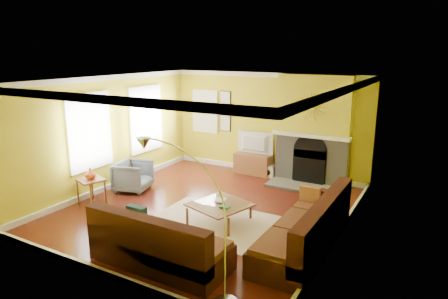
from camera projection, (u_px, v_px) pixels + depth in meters
The scene contains 27 objects.
floor at pixel (208, 209), 8.44m from camera, with size 5.50×6.00×0.02m, color maroon.
ceiling at pixel (206, 79), 7.78m from camera, with size 5.50×6.00×0.02m, color white.
wall_back at pixel (267, 124), 10.65m from camera, with size 5.50×0.02×2.70m, color yellow.
wall_front at pixel (93, 191), 5.57m from camera, with size 5.50×0.02×2.70m, color yellow.
wall_left at pixel (108, 133), 9.43m from camera, with size 0.02×6.00×2.70m, color yellow.
wall_right at pixel (345, 166), 6.78m from camera, with size 0.02×6.00×2.70m, color yellow.
baseboard at pixel (208, 206), 8.42m from camera, with size 5.50×6.00×0.12m, color white, non-canonical shape.
crown_molding at pixel (206, 83), 7.79m from camera, with size 5.50×6.00×0.12m, color white, non-canonical shape.
window_left_near at pixel (145, 119), 10.47m from camera, with size 0.06×1.22×1.72m, color white.
window_left_far at pixel (89, 132), 8.87m from camera, with size 0.06×1.22×1.72m, color white.
window_back at pixel (205, 111), 11.47m from camera, with size 0.82×0.06×1.22m, color white.
wall_art at pixel (225, 111), 11.15m from camera, with size 0.34×0.04×1.14m, color white.
fireplace at pixel (314, 130), 9.82m from camera, with size 1.80×0.40×2.70m, color gray, non-canonical shape.
mantel at pixel (310, 136), 9.64m from camera, with size 1.92×0.22×0.08m, color white.
hearth at pixel (304, 187), 9.68m from camera, with size 1.80×0.70×0.06m, color gray.
sunburst at pixel (312, 107), 9.48m from camera, with size 0.70×0.04×0.70m, color olive, non-canonical shape.
rug at pixel (212, 222), 7.77m from camera, with size 2.40×1.80×0.02m, color beige.
sectional_sofa at pixel (232, 215), 6.99m from camera, with size 3.30×3.48×0.90m, color #3A1812, non-canonical shape.
coffee_table at pixel (220, 213), 7.72m from camera, with size 1.00×1.00×0.40m, color white, non-canonical shape.
media_console at pixel (253, 164), 10.79m from camera, with size 1.00×0.45×0.55m, color brown.
tv at pixel (254, 143), 10.65m from camera, with size 1.02×0.13×0.59m, color black.
subwoofer at pixel (270, 171), 10.57m from camera, with size 0.30×0.30×0.30m, color white.
armchair at pixel (133, 176), 9.46m from camera, with size 0.76×0.78×0.71m, color slate.
side_table at pixel (92, 191), 8.69m from camera, with size 0.50×0.50×0.55m, color brown, non-canonical shape.
vase at pixel (90, 174), 8.59m from camera, with size 0.24×0.24×0.25m, color #DE5C29.
book at pixel (215, 200), 7.82m from camera, with size 0.20×0.27×0.03m, color white.
arc_lamp at pixel (187, 222), 5.24m from camera, with size 1.35×0.36×2.12m, color silver, non-canonical shape.
Camera 1 is at (4.19, -6.68, 3.26)m, focal length 32.00 mm.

